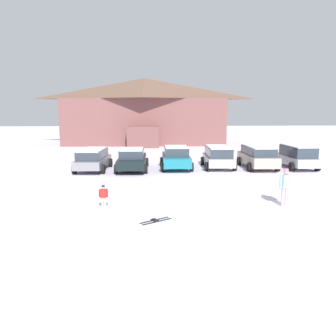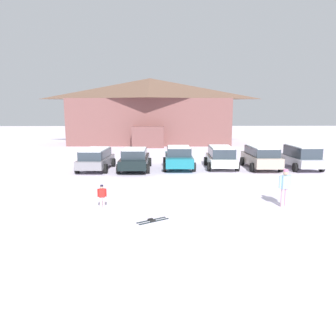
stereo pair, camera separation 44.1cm
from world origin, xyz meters
The scene contains 11 objects.
ground centered at (0.00, 0.00, 0.00)m, with size 160.00×160.00×0.00m, color silver.
ski_lodge centered at (-2.74, 31.99, 4.13)m, with size 20.28×9.92×8.14m.
parked_grey_wagon centered at (-6.08, 13.08, 0.83)m, with size 2.35×4.45×1.52m.
parked_black_sedan centered at (-3.32, 13.04, 0.79)m, with size 2.26×4.74×1.55m.
parked_teal_hatchback centered at (-0.18, 13.52, 0.83)m, with size 2.29×4.37×1.63m.
parked_white_suv centered at (2.92, 13.58, 0.86)m, with size 2.32×4.23×1.59m.
parked_beige_suv centered at (5.79, 13.33, 0.89)m, with size 2.22×4.51×1.64m.
parked_silver_wagon centered at (8.67, 13.13, 0.91)m, with size 2.13×4.10×1.69m.
skier_child_in_red_jacket centered at (-4.02, 3.67, 0.59)m, with size 0.39×0.18×1.05m.
skier_adult_in_blue_parka centered at (3.91, 3.77, 0.94)m, with size 0.59×0.35×1.67m.
pair_of_skis centered at (-1.83, 2.00, 0.02)m, with size 1.25×0.94×0.08m.
Camera 1 is at (-1.97, -9.98, 4.17)m, focal length 35.00 mm.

